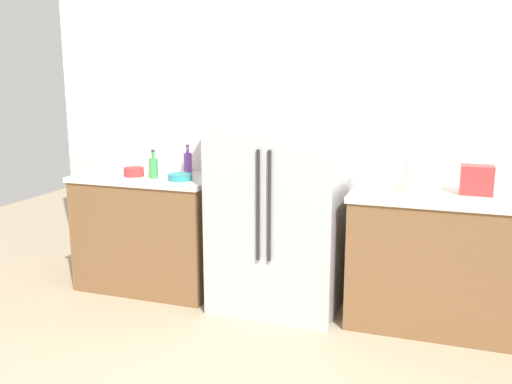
{
  "coord_description": "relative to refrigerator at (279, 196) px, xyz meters",
  "views": [
    {
      "loc": [
        0.91,
        -2.49,
        1.72
      ],
      "look_at": [
        -0.1,
        0.42,
        1.08
      ],
      "focal_mm": 39.24,
      "sensor_mm": 36.0,
      "label": 1
    }
  ],
  "objects": [
    {
      "name": "bottle_b",
      "position": [
        -0.84,
        0.22,
        0.17
      ],
      "size": [
        0.07,
        0.07,
        0.23
      ],
      "color": "purple",
      "rests_on": "counter_left"
    },
    {
      "name": "counter_right",
      "position": [
        1.27,
        0.04,
        -0.38
      ],
      "size": [
        1.48,
        0.65,
        0.94
      ],
      "color": "brown",
      "rests_on": "ground_plane"
    },
    {
      "name": "bottle_a",
      "position": [
        -0.99,
        -0.07,
        0.17
      ],
      "size": [
        0.07,
        0.07,
        0.22
      ],
      "color": "green",
      "rests_on": "counter_left"
    },
    {
      "name": "bowl_b",
      "position": [
        -1.18,
        -0.04,
        0.12
      ],
      "size": [
        0.16,
        0.16,
        0.07
      ],
      "primitive_type": "cylinder",
      "color": "red",
      "rests_on": "counter_left"
    },
    {
      "name": "refrigerator",
      "position": [
        0.0,
        0.0,
        0.0
      ],
      "size": [
        0.92,
        0.7,
        1.7
      ],
      "color": "#B2B5BA",
      "rests_on": "ground_plane"
    },
    {
      "name": "rice_cooker",
      "position": [
        1.0,
        0.07,
        0.22
      ],
      "size": [
        0.27,
        0.27,
        0.29
      ],
      "color": "silver",
      "rests_on": "counter_right"
    },
    {
      "name": "cup_a",
      "position": [
        -1.34,
        0.01,
        0.13
      ],
      "size": [
        0.09,
        0.09,
        0.08
      ],
      "primitive_type": "cylinder",
      "color": "white",
      "rests_on": "counter_left"
    },
    {
      "name": "toaster",
      "position": [
        1.35,
        0.1,
        0.18
      ],
      "size": [
        0.21,
        0.14,
        0.2
      ],
      "primitive_type": "cube",
      "color": "red",
      "rests_on": "counter_right"
    },
    {
      "name": "kitchen_back_panel",
      "position": [
        0.25,
        0.41,
        0.64
      ],
      "size": [
        4.67,
        0.1,
        2.99
      ],
      "primitive_type": "cube",
      "color": "silver",
      "rests_on": "ground_plane"
    },
    {
      "name": "bowl_a",
      "position": [
        -0.76,
        -0.08,
        0.11
      ],
      "size": [
        0.18,
        0.18,
        0.05
      ],
      "primitive_type": "cylinder",
      "color": "teal",
      "rests_on": "counter_left"
    },
    {
      "name": "counter_left",
      "position": [
        -1.1,
        0.04,
        -0.38
      ],
      "size": [
        1.14,
        0.65,
        0.94
      ],
      "color": "brown",
      "rests_on": "ground_plane"
    }
  ]
}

